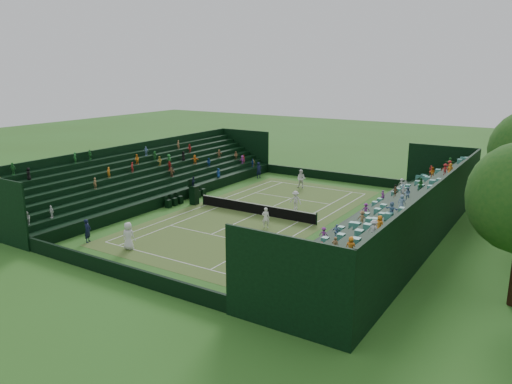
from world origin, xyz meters
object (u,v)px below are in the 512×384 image
player_near_east (266,218)px  player_far_east (296,200)px  tennis_net (256,209)px  player_near_west (128,236)px  player_far_west (301,179)px  umpire_chair (194,192)px

player_near_east → player_far_east: 5.95m
tennis_net → player_near_west: (-2.91, -12.00, 0.47)m
player_far_east → player_near_west: bearing=-111.7°
player_near_west → player_near_east: (5.57, 9.25, -0.15)m
player_near_west → player_near_east: player_near_west is taller
player_near_east → player_far_east: player_far_east is taller
player_near_west → player_far_west: (1.74, 22.76, -0.01)m
tennis_net → player_near_east: player_near_east is taller
player_near_east → player_far_east: bearing=-107.7°
tennis_net → player_far_east: bearing=55.6°
player_near_east → player_far_west: 14.04m
player_far_east → umpire_chair: bearing=-161.6°
player_near_east → player_far_west: player_far_west is taller
player_far_west → umpire_chair: bearing=-124.8°
tennis_net → player_near_west: 12.36m
tennis_net → umpire_chair: (-6.62, -0.30, 0.60)m
umpire_chair → player_far_east: bearing=21.5°
player_far_west → player_near_west: bearing=-102.9°
tennis_net → player_far_west: size_ratio=5.92×
player_far_east → tennis_net: bearing=-127.5°
tennis_net → player_near_west: size_ratio=5.88×
umpire_chair → player_far_east: size_ratio=1.54×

